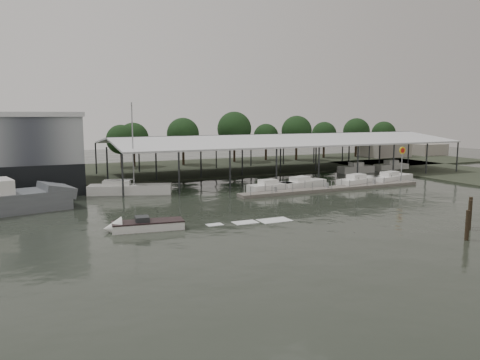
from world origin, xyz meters
name	(u,v)px	position (x,y,z in m)	size (l,w,h in m)	color
ground	(272,214)	(0.00, 0.00, 0.00)	(200.00, 200.00, 0.00)	#252B23
land_strip_far	(162,170)	(0.00, 42.00, 0.10)	(140.00, 30.00, 0.30)	#313629
covered_boat_shed	(281,138)	(17.00, 28.00, 6.13)	(58.24, 24.00, 6.96)	silver
floating_dock	(333,189)	(15.00, 10.00, 0.20)	(28.00, 2.00, 1.40)	slate
shell_fuel_sign	(402,158)	(27.00, 9.99, 3.93)	(1.10, 0.18, 5.55)	gray
distant_commercial_buildings	(398,149)	(59.03, 44.69, 1.84)	(22.00, 8.00, 4.00)	gray
white_sailboat	(129,189)	(-10.91, 18.53, 0.64)	(10.74, 5.90, 11.91)	white
speedboat_underway	(141,226)	(-13.83, -1.19, 0.39)	(17.93, 4.21, 2.00)	white
moored_cruiser_0	(271,187)	(6.61, 12.36, 0.61)	(6.69, 2.92, 1.70)	white
moored_cruiser_1	(302,184)	(12.00, 13.12, 0.61)	(7.85, 4.07, 1.70)	white
moored_cruiser_2	(358,181)	(20.85, 12.02, 0.61)	(7.94, 4.07, 1.70)	white
moored_cruiser_3	(392,178)	(27.40, 12.35, 0.61)	(8.39, 4.17, 1.70)	white
horizon_tree_line	(263,133)	(23.82, 47.69, 6.20)	(67.83, 9.12, 10.79)	black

